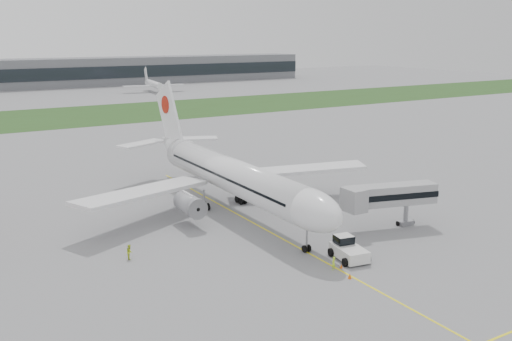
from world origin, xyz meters
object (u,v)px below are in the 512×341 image
airliner (229,174)px  jet_bridge (386,196)px  ground_crew_near (333,263)px  pushback_tug (348,249)px

airliner → jet_bridge: 23.18m
ground_crew_near → airliner: bearing=-113.0°
pushback_tug → ground_crew_near: pushback_tug is taller
ground_crew_near → pushback_tug: bearing=-174.6°
airliner → ground_crew_near: size_ratio=34.66×
jet_bridge → ground_crew_near: bearing=-137.9°
pushback_tug → airliner: bearing=106.1°
jet_bridge → ground_crew_near: 16.95m
pushback_tug → ground_crew_near: bearing=-143.9°
pushback_tug → jet_bridge: bearing=35.9°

